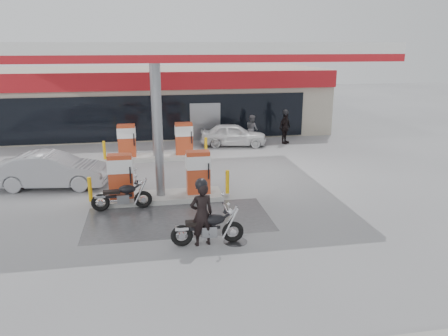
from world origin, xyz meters
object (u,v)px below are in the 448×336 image
object	(u,v)px
sedan_white	(233,135)
hatchback_silver	(52,170)
attendant	(252,129)
pump_island_far	(156,145)
biker_walking	(285,128)
biker_main	(202,214)
main_motorcycle	(209,228)
parked_motorcycle	(123,197)
pump_island_near	(160,181)

from	to	relation	value
sedan_white	hatchback_silver	size ratio (longest dim) A/B	0.86
sedan_white	attendant	distance (m)	1.36
pump_island_far	biker_walking	size ratio (longest dim) A/B	2.79
biker_walking	biker_main	bearing A→B (deg)	-158.86
sedan_white	biker_walking	size ratio (longest dim) A/B	2.01
main_motorcycle	hatchback_silver	bearing A→B (deg)	131.05
sedan_white	attendant	xyz separation A→B (m)	(1.21, 0.60, 0.18)
parked_motorcycle	main_motorcycle	bearing A→B (deg)	-54.53
parked_motorcycle	hatchback_silver	xyz separation A→B (m)	(-2.87, 2.99, 0.24)
pump_island_far	sedan_white	xyz separation A→B (m)	(4.36, 2.20, -0.08)
pump_island_far	attendant	size ratio (longest dim) A/B	3.17
hatchback_silver	pump_island_near	bearing A→B (deg)	-110.54
pump_island_near	biker_walking	bearing A→B (deg)	48.07
pump_island_far	sedan_white	world-z (taller)	pump_island_far
pump_island_far	biker_main	xyz separation A→B (m)	(1.02, -10.00, 0.22)
hatchback_silver	biker_walking	size ratio (longest dim) A/B	2.34
pump_island_near	sedan_white	bearing A→B (deg)	61.98
pump_island_near	attendant	distance (m)	10.42
pump_island_near	pump_island_far	distance (m)	6.00
sedan_white	biker_walking	bearing A→B (deg)	-80.23
main_motorcycle	biker_main	xyz separation A→B (m)	(-0.20, -0.00, 0.45)
pump_island_near	biker_main	xyz separation A→B (m)	(1.02, -4.00, 0.22)
pump_island_far	biker_main	distance (m)	10.06
main_motorcycle	biker_walking	bearing A→B (deg)	63.14
biker_main	hatchback_silver	bearing A→B (deg)	-61.55
biker_main	sedan_white	distance (m)	12.65
biker_main	sedan_white	world-z (taller)	biker_main
parked_motorcycle	attendant	bearing A→B (deg)	51.28
main_motorcycle	parked_motorcycle	distance (m)	4.09
biker_main	biker_walking	distance (m)	13.75
attendant	parked_motorcycle	bearing A→B (deg)	125.17
attendant	biker_walking	world-z (taller)	biker_walking
biker_main	biker_walking	bearing A→B (deg)	-129.11
biker_main	biker_walking	world-z (taller)	biker_main
pump_island_far	biker_walking	world-z (taller)	biker_walking
attendant	biker_main	bearing A→B (deg)	141.32
sedan_white	attendant	size ratio (longest dim) A/B	2.28
parked_motorcycle	biker_walking	size ratio (longest dim) A/B	1.13
biker_main	hatchback_silver	distance (m)	8.11
main_motorcycle	attendant	world-z (taller)	attendant
pump_island_near	biker_walking	xyz separation A→B (m)	(7.37, 8.20, 0.21)
pump_island_near	parked_motorcycle	world-z (taller)	pump_island_near
pump_island_near	pump_island_far	world-z (taller)	same
sedan_white	biker_walking	xyz separation A→B (m)	(3.00, 0.00, 0.29)
parked_motorcycle	biker_walking	distance (m)	12.51
hatchback_silver	attendant	bearing A→B (deg)	-48.83
pump_island_far	main_motorcycle	bearing A→B (deg)	-83.03
pump_island_near	sedan_white	distance (m)	9.29
main_motorcycle	biker_main	size ratio (longest dim) A/B	1.13
pump_island_near	hatchback_silver	size ratio (longest dim) A/B	1.19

